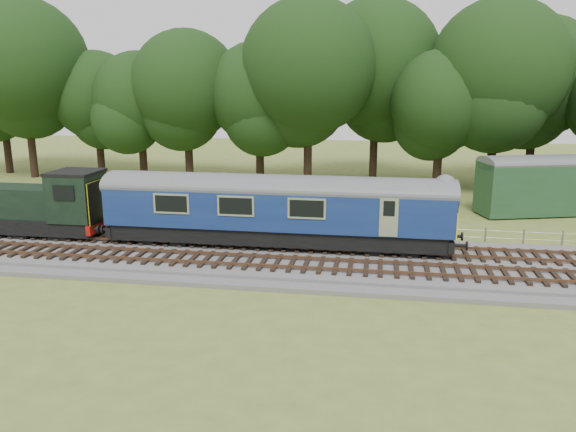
# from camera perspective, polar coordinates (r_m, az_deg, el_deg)

# --- Properties ---
(ground) EXTENTS (120.00, 120.00, 0.00)m
(ground) POSITION_cam_1_polar(r_m,az_deg,el_deg) (28.82, -3.27, -4.41)
(ground) COLOR #566826
(ground) RESTS_ON ground
(ballast) EXTENTS (70.00, 7.00, 0.35)m
(ballast) POSITION_cam_1_polar(r_m,az_deg,el_deg) (28.76, -3.28, -4.07)
(ballast) COLOR #4C4C4F
(ballast) RESTS_ON ground
(track_north) EXTENTS (67.20, 2.40, 0.21)m
(track_north) POSITION_cam_1_polar(r_m,az_deg,el_deg) (30.00, -2.70, -2.84)
(track_north) COLOR black
(track_north) RESTS_ON ballast
(track_south) EXTENTS (67.20, 2.40, 0.21)m
(track_south) POSITION_cam_1_polar(r_m,az_deg,el_deg) (27.21, -4.01, -4.60)
(track_south) COLOR black
(track_south) RESTS_ON ballast
(fence) EXTENTS (64.00, 0.12, 1.00)m
(fence) POSITION_cam_1_polar(r_m,az_deg,el_deg) (33.04, -1.58, -2.03)
(fence) COLOR #6B6054
(fence) RESTS_ON ground
(tree_line) EXTENTS (70.00, 8.00, 18.00)m
(tree_line) POSITION_cam_1_polar(r_m,az_deg,el_deg) (49.91, 2.20, 3.31)
(tree_line) COLOR black
(tree_line) RESTS_ON ground
(dmu_railcar) EXTENTS (18.05, 2.86, 3.88)m
(dmu_railcar) POSITION_cam_1_polar(r_m,az_deg,el_deg) (29.30, -1.21, 1.20)
(dmu_railcar) COLOR black
(dmu_railcar) RESTS_ON ground
(shunter_loco) EXTENTS (8.91, 2.60, 3.38)m
(shunter_loco) POSITION_cam_1_polar(r_m,az_deg,el_deg) (34.74, -24.43, 0.87)
(shunter_loco) COLOR black
(shunter_loco) RESTS_ON ground
(worker) EXTENTS (0.70, 0.47, 1.88)m
(worker) POSITION_cam_1_polar(r_m,az_deg,el_deg) (32.54, -20.11, -0.77)
(worker) COLOR #FF440D
(worker) RESTS_ON ballast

